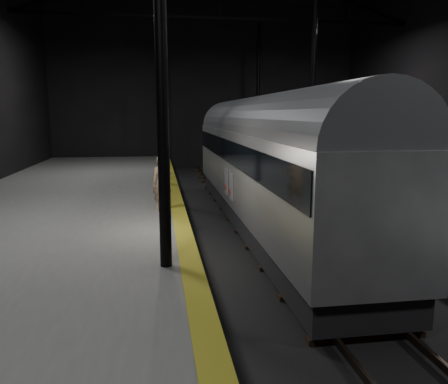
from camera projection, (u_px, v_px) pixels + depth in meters
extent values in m
plane|color=black|center=(281.00, 247.00, 14.35)|extent=(44.00, 44.00, 0.00)
cube|color=#595956|center=(40.00, 243.00, 13.15)|extent=(9.00, 43.80, 1.00)
cube|color=olive|center=(181.00, 221.00, 13.69)|extent=(0.50, 43.80, 0.01)
cube|color=#3F3328|center=(259.00, 243.00, 14.21)|extent=(0.08, 43.00, 0.14)
cube|color=#3F3328|center=(302.00, 242.00, 14.43)|extent=(0.08, 43.00, 0.14)
cube|color=black|center=(281.00, 246.00, 14.34)|extent=(2.40, 42.00, 0.12)
cylinder|color=black|center=(161.00, 30.00, 8.83)|extent=(0.26, 0.26, 10.00)
cylinder|color=black|center=(158.00, 78.00, 20.51)|extent=(0.26, 0.26, 10.00)
cylinder|color=black|center=(313.00, 80.00, 21.64)|extent=(0.26, 0.26, 10.00)
cylinder|color=black|center=(158.00, 91.00, 32.18)|extent=(0.26, 0.26, 10.00)
cylinder|color=black|center=(258.00, 92.00, 33.31)|extent=(0.26, 0.26, 10.00)
cube|color=black|center=(220.00, 18.00, 26.21)|extent=(23.60, 0.15, 0.18)
cube|color=gray|center=(262.00, 167.00, 16.54)|extent=(2.65, 18.27, 2.74)
cube|color=black|center=(262.00, 212.00, 16.85)|extent=(2.42, 17.91, 0.78)
cube|color=black|center=(263.00, 151.00, 16.43)|extent=(2.70, 18.00, 0.82)
cylinder|color=slate|center=(263.00, 131.00, 16.30)|extent=(2.60, 18.09, 2.60)
cube|color=black|center=(323.00, 282.00, 10.68)|extent=(1.64, 2.01, 0.32)
cube|color=black|center=(233.00, 191.00, 23.13)|extent=(1.64, 2.01, 0.32)
cube|color=silver|center=(231.00, 186.00, 15.55)|extent=(0.04, 0.69, 0.96)
cube|color=silver|center=(226.00, 182.00, 16.62)|extent=(0.04, 0.69, 0.96)
cylinder|color=#A42514|center=(230.00, 192.00, 15.75)|extent=(0.03, 0.24, 0.24)
cylinder|color=#A42514|center=(225.00, 187.00, 16.81)|extent=(0.03, 0.24, 0.24)
imported|color=#9F8261|center=(162.00, 183.00, 15.34)|extent=(0.73, 0.51, 1.90)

